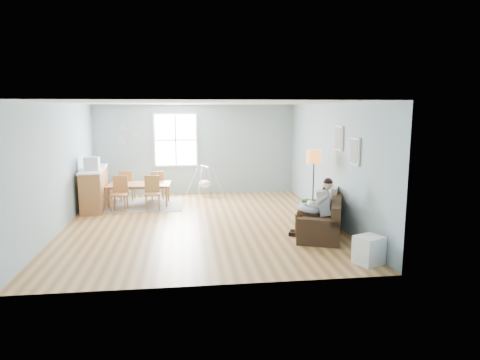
{
  "coord_description": "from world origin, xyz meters",
  "views": [
    {
      "loc": [
        -0.32,
        -9.48,
        2.58
      ],
      "look_at": [
        0.88,
        -0.13,
        1.0
      ],
      "focal_mm": 32.0,
      "sensor_mm": 36.0,
      "label": 1
    }
  ],
  "objects": [
    {
      "name": "floor_lamp",
      "position": [
        2.56,
        -0.16,
        1.37
      ],
      "size": [
        0.33,
        0.33,
        1.65
      ],
      "color": "black",
      "rests_on": "room"
    },
    {
      "name": "dining_table",
      "position": [
        -1.57,
        2.08,
        0.29
      ],
      "size": [
        1.68,
        0.98,
        0.58
      ],
      "primitive_type": "imported",
      "rotation": [
        0.0,
        0.0,
        -0.03
      ],
      "color": "brown",
      "rests_on": "rug"
    },
    {
      "name": "window",
      "position": [
        -0.6,
        3.46,
        1.65
      ],
      "size": [
        1.32,
        0.08,
        1.62
      ],
      "color": "silver",
      "rests_on": "room"
    },
    {
      "name": "beige_pillow",
      "position": [
        2.86,
        -0.75,
        0.68
      ],
      "size": [
        0.29,
        0.44,
        0.43
      ],
      "primitive_type": "cube",
      "rotation": [
        0.0,
        0.0,
        -0.43
      ],
      "color": "#C1B194",
      "rests_on": "sofa"
    },
    {
      "name": "nursing_pillow",
      "position": [
        2.16,
        -1.3,
        0.59
      ],
      "size": [
        0.61,
        0.6,
        0.19
      ],
      "primitive_type": "torus",
      "rotation": [
        0.0,
        0.14,
        -0.3
      ],
      "color": "silver",
      "rests_on": "father"
    },
    {
      "name": "infant",
      "position": [
        2.17,
        -1.27,
        0.67
      ],
      "size": [
        0.18,
        0.34,
        0.13
      ],
      "color": "silver",
      "rests_on": "nursing_pillow"
    },
    {
      "name": "father",
      "position": [
        2.29,
        -1.35,
        0.65
      ],
      "size": [
        0.91,
        0.66,
        1.22
      ],
      "color": "#949496",
      "rests_on": "sofa"
    },
    {
      "name": "green_throw",
      "position": [
        2.66,
        -0.53,
        0.49
      ],
      "size": [
        1.04,
        0.93,
        0.04
      ],
      "primitive_type": "cube",
      "rotation": [
        0.0,
        0.0,
        -0.29
      ],
      "color": "#124F20",
      "rests_on": "sofa"
    },
    {
      "name": "toddler",
      "position": [
        2.5,
        -0.94,
        0.65
      ],
      "size": [
        0.52,
        0.34,
        0.78
      ],
      "color": "white",
      "rests_on": "sofa"
    },
    {
      "name": "rug",
      "position": [
        -1.57,
        2.08,
        0.01
      ],
      "size": [
        2.36,
        1.82,
        0.01
      ],
      "primitive_type": "cube",
      "rotation": [
        0.0,
        0.0,
        -0.03
      ],
      "color": "gray",
      "rests_on": "room"
    },
    {
      "name": "chair_sw",
      "position": [
        -2.0,
        1.53,
        0.5
      ],
      "size": [
        0.42,
        0.42,
        0.88
      ],
      "color": "#A17637",
      "rests_on": "rug"
    },
    {
      "name": "storage_cube",
      "position": [
        2.69,
        -2.94,
        0.24
      ],
      "size": [
        0.55,
        0.52,
        0.47
      ],
      "color": "white",
      "rests_on": "room"
    },
    {
      "name": "room",
      "position": [
        0.0,
        0.0,
        2.42
      ],
      "size": [
        8.4,
        9.4,
        3.9
      ],
      "color": "#9A5F36"
    },
    {
      "name": "counter",
      "position": [
        -2.7,
        1.89,
        0.53
      ],
      "size": [
        0.69,
        1.92,
        1.05
      ],
      "color": "brown",
      "rests_on": "room"
    },
    {
      "name": "chair_nw",
      "position": [
        -1.97,
        2.66,
        0.49
      ],
      "size": [
        0.42,
        0.42,
        0.87
      ],
      "color": "#A17637",
      "rests_on": "rug"
    },
    {
      "name": "chair_se",
      "position": [
        -1.19,
        1.5,
        0.49
      ],
      "size": [
        0.43,
        0.43,
        0.88
      ],
      "color": "#A17637",
      "rests_on": "rug"
    },
    {
      "name": "monitor",
      "position": [
        -2.66,
        1.54,
        1.22
      ],
      "size": [
        0.36,
        0.34,
        0.33
      ],
      "color": "silver",
      "rests_on": "counter"
    },
    {
      "name": "sofa",
      "position": [
        2.5,
        -1.14,
        0.27
      ],
      "size": [
        1.43,
        2.05,
        0.76
      ],
      "color": "black",
      "rests_on": "room"
    },
    {
      "name": "wall_plates",
      "position": [
        -2.0,
        3.47,
        1.83
      ],
      "size": [
        0.67,
        0.02,
        0.66
      ],
      "color": "#8999A4",
      "rests_on": "room"
    },
    {
      "name": "baby_swing",
      "position": [
        0.24,
        2.94,
        0.41
      ],
      "size": [
        1.17,
        1.18,
        0.92
      ],
      "color": "silver",
      "rests_on": "room"
    },
    {
      "name": "chair_ne",
      "position": [
        -1.13,
        2.64,
        0.47
      ],
      "size": [
        0.42,
        0.42,
        0.84
      ],
      "color": "#A17637",
      "rests_on": "rug"
    },
    {
      "name": "pictures",
      "position": [
        2.97,
        -1.05,
        1.85
      ],
      "size": [
        0.05,
        1.34,
        0.74
      ],
      "color": "silver",
      "rests_on": "room"
    }
  ]
}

